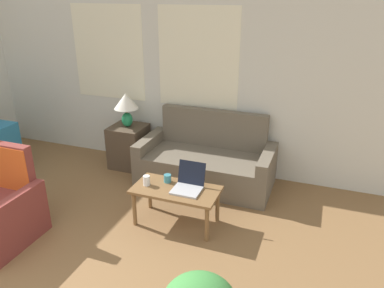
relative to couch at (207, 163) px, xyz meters
name	(u,v)px	position (x,y,z in m)	size (l,w,h in m)	color
wall_back	(158,73)	(-0.87, 0.42, 1.04)	(6.37, 0.06, 2.60)	silver
couch	(207,163)	(0.00, 0.00, 0.00)	(1.72, 0.81, 0.91)	#665B4C
side_table	(129,146)	(-1.20, 0.08, 0.03)	(0.47, 0.47, 0.60)	#4C3D2D
table_lamp	(126,104)	(-1.20, 0.08, 0.66)	(0.33, 0.33, 0.47)	#1E8451
coffee_table	(176,193)	(0.00, -1.04, 0.10)	(0.92, 0.47, 0.43)	brown
laptop	(188,184)	(0.12, -0.99, 0.22)	(0.30, 0.32, 0.26)	#B7B7BC
cup_navy	(168,178)	(-0.15, -0.93, 0.20)	(0.08, 0.08, 0.09)	teal
cup_yellow	(147,180)	(-0.33, -1.07, 0.21)	(0.07, 0.07, 0.11)	white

